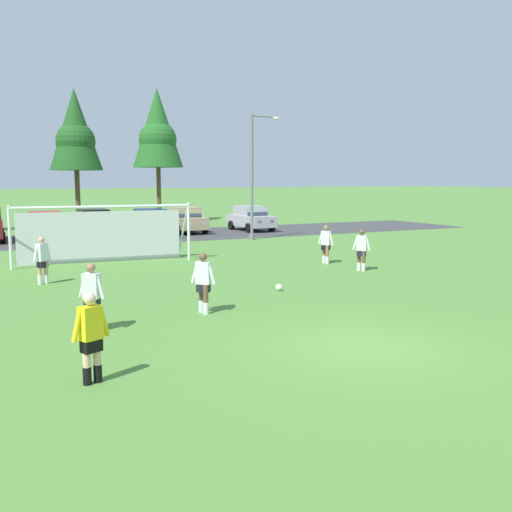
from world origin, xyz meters
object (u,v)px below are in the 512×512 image
object	(u,v)px
soccer_goal	(102,233)
parked_car_slot_center_right	(185,220)
player_defender_far	(362,250)
player_winger_right	(203,283)
referee	(91,338)
parked_car_slot_right	(251,218)
soccer_ball	(279,287)
parked_car_slot_center_left	(94,223)
player_winger_left	(92,297)
street_lamp	(255,175)
player_striker_near	(326,244)
parked_car_slot_left	(46,226)
parked_car_slot_center	(151,222)
player_midfield_center	(42,260)

from	to	relation	value
soccer_goal	parked_car_slot_center_right	world-z (taller)	soccer_goal
player_defender_far	player_winger_right	distance (m)	9.17
player_defender_far	referee	bearing A→B (deg)	-145.63
referee	parked_car_slot_right	size ratio (longest dim) A/B	0.38
soccer_ball	referee	bearing A→B (deg)	-139.61
referee	parked_car_slot_center_left	world-z (taller)	parked_car_slot_center_left
player_winger_left	soccer_goal	bearing A→B (deg)	76.92
parked_car_slot_right	player_defender_far	bearing A→B (deg)	-102.64
soccer_ball	player_winger_left	size ratio (longest dim) A/B	0.13
parked_car_slot_center_right	soccer_ball	bearing A→B (deg)	-101.65
player_winger_right	soccer_goal	bearing A→B (deg)	91.83
player_winger_left	street_lamp	xyz separation A→B (m)	(12.83, 17.10, 2.97)
referee	player_winger_left	bearing A→B (deg)	78.78
parked_car_slot_center_right	street_lamp	distance (m)	7.06
player_striker_near	parked_car_slot_center_left	size ratio (longest dim) A/B	0.39
player_winger_right	referee	bearing A→B (deg)	-131.93
soccer_ball	player_winger_left	bearing A→B (deg)	-159.14
parked_car_slot_center_left	parked_car_slot_left	bearing A→B (deg)	-153.17
parked_car_slot_center	soccer_ball	bearing A→B (deg)	-94.46
parked_car_slot_left	parked_car_slot_center_right	world-z (taller)	same
soccer_goal	parked_car_slot_center	xyz separation A→B (m)	(5.20, 10.16, -0.42)
soccer_goal	parked_car_slot_center	bearing A→B (deg)	62.89
parked_car_slot_center_left	parked_car_slot_center	xyz separation A→B (m)	(3.28, -1.31, 0.00)
player_winger_right	parked_car_slot_center_right	world-z (taller)	parked_car_slot_center_right
player_winger_left	player_winger_right	world-z (taller)	same
player_winger_left	parked_car_slot_right	size ratio (longest dim) A/B	0.38
soccer_ball	player_winger_right	world-z (taller)	player_winger_right
soccer_ball	street_lamp	size ratio (longest dim) A/B	0.03
parked_car_slot_center_left	player_striker_near	bearing A→B (deg)	-68.02
soccer_goal	player_midfield_center	bearing A→B (deg)	-123.76
parked_car_slot_left	parked_car_slot_center_left	xyz separation A→B (m)	(3.03, 1.53, 0.00)
parked_car_slot_center	street_lamp	xyz separation A→B (m)	(4.94, -4.67, 2.92)
parked_car_slot_left	player_striker_near	bearing A→B (deg)	-56.88
referee	parked_car_slot_center_right	distance (m)	29.08
player_winger_left	parked_car_slot_left	xyz separation A→B (m)	(1.59, 21.55, 0.05)
soccer_ball	street_lamp	distance (m)	16.44
player_winger_right	player_striker_near	bearing A→B (deg)	38.00
player_midfield_center	player_winger_left	xyz separation A→B (m)	(0.28, -7.15, 0.00)
player_midfield_center	parked_car_slot_center_right	xyz separation A→B (m)	(10.94, 16.00, 0.05)
referee	street_lamp	size ratio (longest dim) A/B	0.22
parked_car_slot_right	parked_car_slot_center_right	bearing A→B (deg)	174.64
player_winger_right	parked_car_slot_left	bearing A→B (deg)	93.98
player_winger_left	parked_car_slot_center_left	world-z (taller)	parked_car_slot_center_left
soccer_ball	player_winger_right	xyz separation A→B (m)	(-3.34, -1.85, 0.71)
player_striker_near	parked_car_slot_center	world-z (taller)	parked_car_slot_center
player_midfield_center	street_lamp	xyz separation A→B (m)	(13.12, 9.95, 2.97)
player_winger_left	parked_car_slot_center_right	size ratio (longest dim) A/B	0.39
player_winger_left	parked_car_slot_right	distance (m)	27.41
player_defender_far	parked_car_slot_center	distance (m)	17.50
player_winger_left	player_midfield_center	bearing A→B (deg)	92.26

